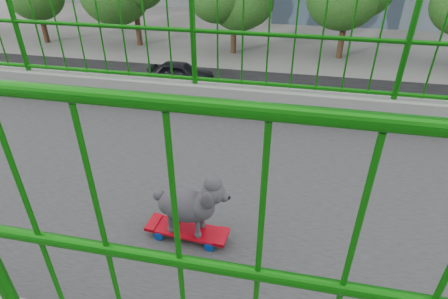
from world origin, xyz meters
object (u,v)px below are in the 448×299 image
skateboard (187,231)px  car_4 (181,73)px  car_2 (256,130)px  poodle (189,203)px

skateboard → car_4: (-19.29, -6.51, -6.35)m
skateboard → car_2: 14.39m
skateboard → poodle: poodle is taller
skateboard → poodle: bearing=90.0°
poodle → car_2: (-12.90, -0.96, -6.57)m
poodle → car_4: poodle is taller
skateboard → car_4: size_ratio=0.13×
car_2 → car_4: 8.48m
skateboard → car_2: (-12.89, -0.94, -6.33)m
poodle → car_2: poodle is taller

